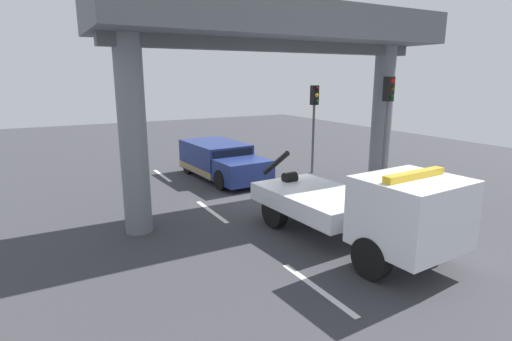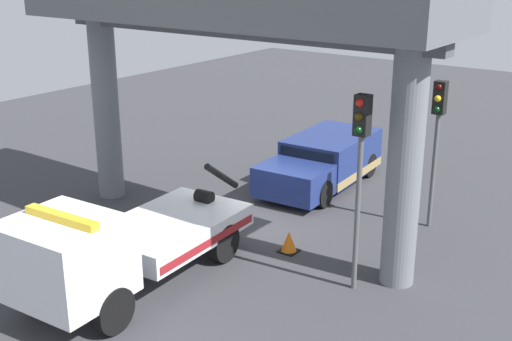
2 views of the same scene
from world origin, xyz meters
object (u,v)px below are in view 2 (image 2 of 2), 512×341
Objects in this scene: tow_truck_white at (115,246)px; traffic_light_near at (438,122)px; traffic_light_far at (360,151)px; towed_van_green at (324,162)px; traffic_cone_orange at (289,242)px.

traffic_light_near reaches higher than tow_truck_white.
tow_truck_white is 9.17m from traffic_light_near.
traffic_light_far is at bearing 0.00° from traffic_light_near.
tow_truck_white is 1.38× the size of towed_van_green.
traffic_light_far is at bearing 129.03° from tow_truck_white.
traffic_light_near is at bearing 148.47° from traffic_cone_orange.
towed_van_green is at bearing -107.13° from traffic_light_near.
tow_truck_white is at bearing -50.97° from traffic_light_far.
traffic_light_near reaches higher than towed_van_green.
tow_truck_white is 1.59× the size of traffic_light_far.
tow_truck_white is 1.75× the size of traffic_light_near.
tow_truck_white reaches higher than towed_van_green.
traffic_light_far is (4.50, 0.00, 0.28)m from traffic_light_near.
tow_truck_white is 12.94× the size of traffic_cone_orange.
traffic_light_near is at bearing 72.87° from towed_van_green.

